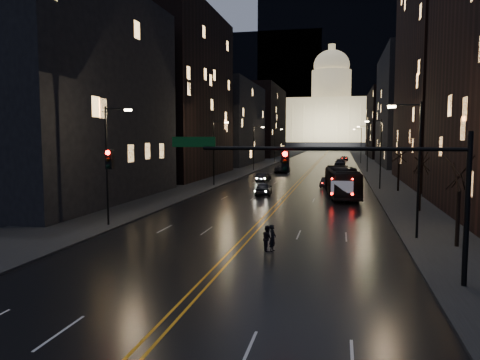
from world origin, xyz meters
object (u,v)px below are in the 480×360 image
Objects in this scene: traffic_signal at (337,173)px; pedestrian_b at (268,238)px; receding_car_a at (327,182)px; bus at (342,182)px; oncoming_car_a at (264,189)px; oncoming_car_b at (263,177)px; pedestrian_a at (273,238)px.

pedestrian_b is at bearing 128.63° from traffic_signal.
pedestrian_b reaches higher than receding_car_a.
receding_car_a is at bearing 94.34° from bus.
traffic_signal is at bearing -80.77° from receding_car_a.
oncoming_car_a reaches higher than receding_car_a.
receding_car_a is at bearing 156.51° from oncoming_car_b.
pedestrian_a is at bearing 107.42° from oncoming_car_b.
pedestrian_b is at bearing -105.53° from bus.
oncoming_car_a is at bearing 105.25° from traffic_signal.
pedestrian_a is 1.04× the size of pedestrian_b.
bus is at bearing -29.28° from pedestrian_b.
traffic_signal is 7.73m from pedestrian_b.
traffic_signal is 49.01m from oncoming_car_b.
oncoming_car_a is at bearing 106.84° from oncoming_car_b.
oncoming_car_b is at bearing -85.57° from oncoming_car_a.
traffic_signal is 1.42× the size of bus.
receding_car_a is at bearing 7.64° from pedestrian_a.
oncoming_car_a is 2.96× the size of pedestrian_b.
oncoming_car_a reaches higher than oncoming_car_b.
bus is at bearing 174.54° from oncoming_car_a.
oncoming_car_b is at bearing 21.00° from pedestrian_a.
bus is 26.77m from pedestrian_b.
bus is 8.95m from oncoming_car_a.
bus is (0.32, 31.41, -3.40)m from traffic_signal.
receding_car_a is at bearing 92.21° from traffic_signal.
bus is 19.84m from oncoming_car_b.
traffic_signal is at bearing -132.61° from pedestrian_a.
traffic_signal is at bearing -161.37° from pedestrian_b.
pedestrian_a is at bearing -86.24° from receding_car_a.
traffic_signal is at bearing 100.16° from oncoming_car_a.
pedestrian_b is at bearing 94.73° from oncoming_car_a.
oncoming_car_a is at bearing -117.19° from receding_car_a.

